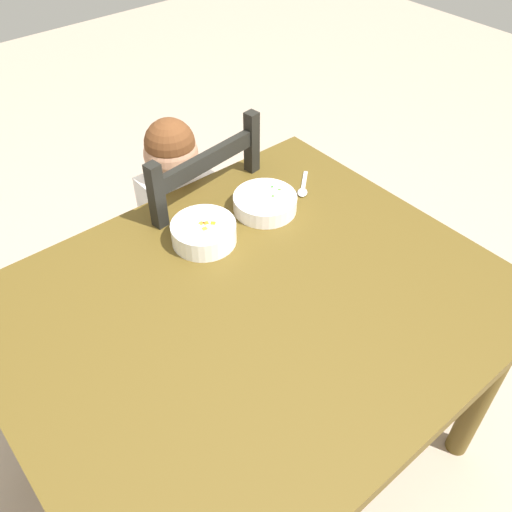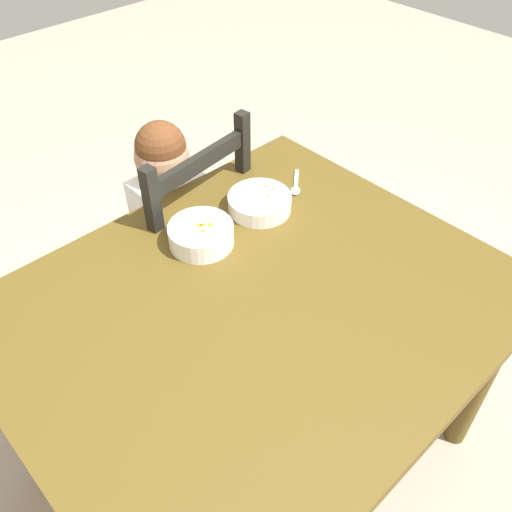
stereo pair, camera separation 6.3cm
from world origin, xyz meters
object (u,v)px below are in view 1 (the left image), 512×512
object	(u,v)px
dining_table	(253,327)
bowl_of_carrots	(204,232)
bowl_of_peas	(265,202)
child_figure	(182,210)
dining_chair	(188,247)
spoon	(303,189)

from	to	relation	value
dining_table	bowl_of_carrots	xyz separation A→B (m)	(0.04, 0.26, 0.13)
dining_table	bowl_of_peas	world-z (taller)	bowl_of_peas
child_figure	bowl_of_carrots	xyz separation A→B (m)	(-0.11, -0.29, 0.16)
dining_table	bowl_of_peas	distance (m)	0.39
child_figure	bowl_of_peas	world-z (taller)	child_figure
dining_chair	child_figure	bearing A→B (deg)	-153.08
child_figure	bowl_of_peas	xyz separation A→B (m)	(0.11, -0.29, 0.15)
child_figure	bowl_of_peas	bearing A→B (deg)	-69.48
dining_table	child_figure	bearing A→B (deg)	74.86
dining_table	spoon	bearing A→B (deg)	31.93
dining_table	child_figure	xyz separation A→B (m)	(0.15, 0.55, -0.02)
dining_chair	bowl_of_carrots	bearing A→B (deg)	-111.43
dining_chair	spoon	distance (m)	0.49
spoon	dining_table	bearing A→B (deg)	-148.07
dining_chair	child_figure	xyz separation A→B (m)	(-0.01, -0.00, 0.17)
bowl_of_peas	dining_chair	bearing A→B (deg)	109.13
dining_chair	bowl_of_peas	xyz separation A→B (m)	(0.10, -0.30, 0.32)
bowl_of_peas	spoon	distance (m)	0.15
dining_chair	child_figure	size ratio (longest dim) A/B	1.01
child_figure	spoon	size ratio (longest dim) A/B	8.01
child_figure	spoon	xyz separation A→B (m)	(0.26, -0.29, 0.13)
dining_table	dining_chair	size ratio (longest dim) A/B	1.29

